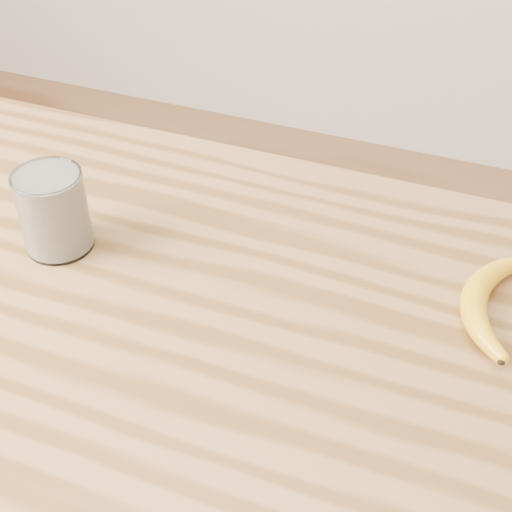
% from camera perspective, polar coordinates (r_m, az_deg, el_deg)
% --- Properties ---
extents(table, '(1.20, 0.80, 0.90)m').
position_cam_1_polar(table, '(0.97, -7.92, -10.21)').
color(table, olive).
rests_on(table, ground).
extents(smoothie_glass, '(0.09, 0.09, 0.11)m').
position_cam_1_polar(smoothie_glass, '(0.96, -15.89, 3.50)').
color(smoothie_glass, white).
rests_on(smoothie_glass, table).
extents(banana, '(0.10, 0.27, 0.03)m').
position_cam_1_polar(banana, '(0.90, 17.03, -3.08)').
color(banana, gold).
rests_on(banana, table).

